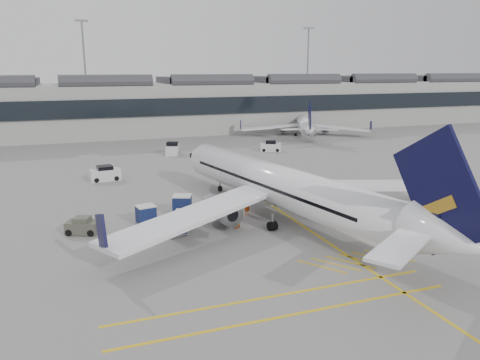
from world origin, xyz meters
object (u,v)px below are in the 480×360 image
object	(u,v)px
baggage_cart_a	(182,204)
belt_loader	(285,199)
ramp_agent_a	(247,205)
pushback_tug	(83,226)
airliner_main	(284,188)
ramp_agent_b	(236,220)

from	to	relation	value
baggage_cart_a	belt_loader	bearing A→B (deg)	21.97
belt_loader	baggage_cart_a	size ratio (longest dim) A/B	2.00
ramp_agent_a	pushback_tug	distance (m)	15.63
airliner_main	baggage_cart_a	world-z (taller)	airliner_main
airliner_main	belt_loader	bearing A→B (deg)	51.40
baggage_cart_a	ramp_agent_b	bearing A→B (deg)	-35.19
airliner_main	pushback_tug	bearing A→B (deg)	160.62
baggage_cart_a	ramp_agent_a	distance (m)	6.49
baggage_cart_a	pushback_tug	size ratio (longest dim) A/B	0.76
airliner_main	pushback_tug	xyz separation A→B (m)	(-18.29, 2.64, -2.53)
airliner_main	baggage_cart_a	xyz separation A→B (m)	(-8.76, 4.94, -2.13)
airliner_main	ramp_agent_a	bearing A→B (deg)	123.35
ramp_agent_a	belt_loader	bearing A→B (deg)	-10.92
belt_loader	pushback_tug	bearing A→B (deg)	-164.05
ramp_agent_a	ramp_agent_b	world-z (taller)	ramp_agent_a
airliner_main	baggage_cart_a	bearing A→B (deg)	139.41
ramp_agent_b	pushback_tug	world-z (taller)	ramp_agent_b
baggage_cart_a	ramp_agent_a	bearing A→B (deg)	1.34
baggage_cart_a	airliner_main	bearing A→B (deg)	-7.99
belt_loader	pushback_tug	size ratio (longest dim) A/B	1.51
baggage_cart_a	pushback_tug	xyz separation A→B (m)	(-9.53, -2.30, -0.41)
baggage_cart_a	ramp_agent_b	size ratio (longest dim) A/B	1.46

